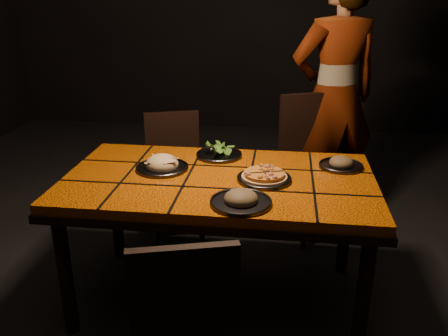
# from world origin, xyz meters

# --- Properties ---
(room_shell) EXTENTS (6.04, 7.04, 3.08)m
(room_shell) POSITION_xyz_m (0.00, 0.00, 1.50)
(room_shell) COLOR black
(room_shell) RESTS_ON ground
(dining_table) EXTENTS (1.62, 0.92, 0.75)m
(dining_table) POSITION_xyz_m (0.00, 0.00, 0.67)
(dining_table) COLOR #D76106
(dining_table) RESTS_ON ground
(chair_near) EXTENTS (0.48, 0.48, 0.86)m
(chair_near) POSITION_xyz_m (-0.02, -0.80, 0.49)
(chair_near) COLOR black
(chair_near) RESTS_ON ground
(chair_far_left) EXTENTS (0.49, 0.49, 0.85)m
(chair_far_left) POSITION_xyz_m (-0.43, 0.81, 0.49)
(chair_far_left) COLOR black
(chair_far_left) RESTS_ON ground
(chair_far_right) EXTENTS (0.58, 0.58, 0.98)m
(chair_far_right) POSITION_xyz_m (0.54, 0.94, 0.56)
(chair_far_right) COLOR black
(chair_far_right) RESTS_ON ground
(diner) EXTENTS (0.80, 0.68, 1.85)m
(diner) POSITION_xyz_m (0.67, 1.17, 0.93)
(diner) COLOR brown
(diner) RESTS_ON ground
(plate_pizza) EXTENTS (0.29, 0.29, 0.04)m
(plate_pizza) POSITION_xyz_m (0.23, -0.02, 0.77)
(plate_pizza) COLOR #38383D
(plate_pizza) RESTS_ON dining_table
(plate_pasta) EXTENTS (0.28, 0.28, 0.09)m
(plate_pasta) POSITION_xyz_m (-0.32, 0.07, 0.77)
(plate_pasta) COLOR #38383D
(plate_pasta) RESTS_ON dining_table
(plate_salad) EXTENTS (0.27, 0.27, 0.07)m
(plate_salad) POSITION_xyz_m (-0.04, 0.31, 0.78)
(plate_salad) COLOR #38383D
(plate_salad) RESTS_ON dining_table
(plate_mushroom_a) EXTENTS (0.28, 0.28, 0.09)m
(plate_mushroom_a) POSITION_xyz_m (0.14, -0.31, 0.77)
(plate_mushroom_a) COLOR #38383D
(plate_mushroom_a) RESTS_ON dining_table
(plate_mushroom_b) EXTENTS (0.24, 0.24, 0.08)m
(plate_mushroom_b) POSITION_xyz_m (0.64, 0.22, 0.77)
(plate_mushroom_b) COLOR #38383D
(plate_mushroom_b) RESTS_ON dining_table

